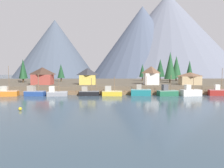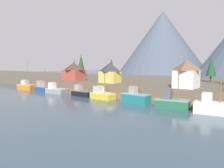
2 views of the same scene
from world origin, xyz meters
name	(u,v)px [view 1 (image 1 of 2)]	position (x,y,z in m)	size (l,w,h in m)	color
ground_plane	(112,90)	(0.00, 20.00, -0.50)	(400.00, 400.00, 1.00)	#384C5B
dock	(113,93)	(0.00, 1.99, 0.50)	(80.00, 4.00, 1.60)	brown
shoreline_bank	(112,84)	(0.00, 32.00, 1.25)	(400.00, 56.00, 2.50)	brown
mountain_west_peak	(55,48)	(-58.07, 154.24, 29.59)	(84.94, 84.94, 59.18)	#475160
mountain_central_peak	(142,42)	(30.00, 133.23, 33.65)	(98.30, 98.30, 67.30)	#4C566B
mountain_east_peak	(167,36)	(57.43, 146.25, 41.85)	(144.74, 144.74, 83.69)	slate
fishing_boat_orange	(7,93)	(-33.41, -2.18, 1.08)	(6.66, 3.99, 9.48)	#CC6B1E
fishing_boat_blue	(34,92)	(-25.12, -1.65, 1.15)	(6.47, 3.09, 7.07)	navy
fishing_boat_grey	(57,93)	(-17.92, -2.08, 0.95)	(6.59, 3.77, 5.48)	gray
fishing_boat_black	(89,93)	(-7.80, -1.40, 0.98)	(6.30, 2.57, 5.67)	black
fishing_boat_yellow	(112,92)	(-0.54, -1.72, 1.07)	(6.43, 3.19, 6.05)	gold
fishing_boat_teal	(141,92)	(8.81, -1.47, 1.22)	(6.39, 2.71, 7.65)	#196B70
fishing_boat_green	(167,92)	(17.19, -2.04, 1.15)	(6.62, 3.73, 6.66)	#1E5B3D
fishing_boat_white	(190,92)	(24.61, -2.07, 1.18)	(6.61, 3.78, 6.05)	silver
fishing_boat_red	(219,92)	(33.90, -1.69, 1.21)	(6.51, 3.16, 8.79)	maroon
house_yellow	(88,76)	(-9.60, 12.66, 5.78)	(6.32, 4.44, 6.40)	gold
house_red	(43,76)	(-27.06, 13.10, 5.90)	(7.78, 5.68, 6.65)	#9E4238
house_white	(151,75)	(14.88, 12.50, 6.11)	(5.41, 5.88, 7.06)	silver
house_tan	(190,78)	(29.44, 11.10, 4.92)	(7.83, 4.91, 4.74)	tan
conifer_near_left	(190,69)	(37.55, 32.90, 8.43)	(3.42, 3.42, 10.04)	#4C3823
conifer_near_right	(142,71)	(15.12, 35.34, 7.65)	(3.22, 3.22, 8.37)	#4C3823
conifer_mid_left	(176,67)	(31.59, 34.39, 9.44)	(5.20, 5.20, 12.21)	#4C3823
conifer_mid_right	(23,69)	(-41.69, 30.79, 8.59)	(3.89, 3.89, 10.66)	#4C3823
conifer_back_left	(170,66)	(25.34, 23.39, 9.95)	(4.90, 4.90, 13.34)	#4C3823
conifer_back_right	(61,71)	(-24.26, 32.02, 7.48)	(3.40, 3.40, 8.31)	#4C3823
conifer_centre	(23,71)	(-39.20, 24.23, 7.39)	(2.68, 2.68, 8.16)	#4C3823
conifer_far_left	(160,68)	(24.97, 39.69, 8.99)	(4.74, 4.74, 11.08)	#4C3823
channel_buoy	(20,109)	(-19.67, -25.08, 0.35)	(0.70, 0.70, 0.70)	gold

